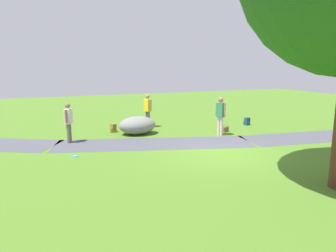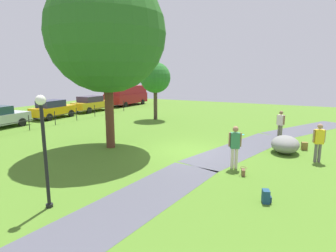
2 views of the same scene
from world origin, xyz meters
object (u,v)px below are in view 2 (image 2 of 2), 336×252
(backpack_by_boulder, at_px, (304,146))
(lawn_boulder, at_px, (285,144))
(parked_wagon_silver, at_px, (92,103))
(spare_backpack_on_lawn, at_px, (266,197))
(passerby_on_path, at_px, (319,140))
(parked_hatchback_blue, at_px, (53,109))
(delivery_van, at_px, (126,95))
(man_near_boulder, at_px, (281,123))
(frisbee_on_grass, at_px, (243,135))
(large_shade_tree, at_px, (106,33))
(young_tree_near_path, at_px, (155,78))
(lamp_post, at_px, (44,139))
(woman_with_handbag, at_px, (235,144))
(handbag_on_grass, at_px, (243,172))

(backpack_by_boulder, bearing_deg, lawn_boulder, 138.20)
(parked_wagon_silver, bearing_deg, spare_backpack_on_lawn, -126.03)
(passerby_on_path, xyz_separation_m, parked_hatchback_blue, (3.56, 20.00, -0.18))
(parked_wagon_silver, relative_size, delivery_van, 0.76)
(man_near_boulder, height_order, frisbee_on_grass, man_near_boulder)
(large_shade_tree, xyz_separation_m, young_tree_near_path, (8.96, 2.23, -2.33))
(frisbee_on_grass, distance_m, parked_hatchback_blue, 15.98)
(parked_hatchback_blue, bearing_deg, lamp_post, -132.29)
(parked_wagon_silver, bearing_deg, parked_hatchback_blue, 178.98)
(young_tree_near_path, height_order, woman_with_handbag, young_tree_near_path)
(large_shade_tree, distance_m, handbag_on_grass, 9.10)
(woman_with_handbag, xyz_separation_m, spare_backpack_on_lawn, (-2.65, -1.59, -0.83))
(passerby_on_path, xyz_separation_m, backpack_by_boulder, (1.93, 0.53, -0.80))
(lamp_post, distance_m, woman_with_handbag, 7.09)
(man_near_boulder, relative_size, parked_hatchback_blue, 0.42)
(handbag_on_grass, relative_size, delivery_van, 0.06)
(passerby_on_path, bearing_deg, spare_backpack_on_lawn, 163.86)
(lawn_boulder, relative_size, man_near_boulder, 1.12)
(woman_with_handbag, relative_size, parked_wagon_silver, 0.41)
(frisbee_on_grass, relative_size, delivery_van, 0.04)
(parked_hatchback_blue, distance_m, delivery_van, 10.95)
(young_tree_near_path, distance_m, frisbee_on_grass, 9.01)
(woman_with_handbag, relative_size, backpack_by_boulder, 4.39)
(parked_hatchback_blue, bearing_deg, man_near_boulder, -88.37)
(woman_with_handbag, xyz_separation_m, frisbee_on_grass, (6.53, 0.98, -1.01))
(parked_wagon_silver, bearing_deg, young_tree_near_path, -99.59)
(parked_wagon_silver, xyz_separation_m, delivery_van, (6.17, 0.09, 0.46))
(woman_with_handbag, xyz_separation_m, delivery_van, (16.93, 16.93, 0.24))
(handbag_on_grass, bearing_deg, spare_backpack_on_lawn, -151.70)
(parked_hatchback_blue, height_order, delivery_van, delivery_van)
(lawn_boulder, xyz_separation_m, handbag_on_grass, (-4.05, 1.18, -0.27))
(woman_with_handbag, height_order, man_near_boulder, woman_with_handbag)
(backpack_by_boulder, height_order, frisbee_on_grass, backpack_by_boulder)
(handbag_on_grass, distance_m, backpack_by_boulder, 5.40)
(handbag_on_grass, bearing_deg, delivery_van, 44.80)
(frisbee_on_grass, relative_size, parked_wagon_silver, 0.05)
(large_shade_tree, bearing_deg, young_tree_near_path, 13.99)
(lawn_boulder, bearing_deg, man_near_boulder, 9.28)
(young_tree_near_path, height_order, delivery_van, young_tree_near_path)
(lawn_boulder, relative_size, parked_wagon_silver, 0.43)
(handbag_on_grass, height_order, parked_hatchback_blue, parked_hatchback_blue)
(backpack_by_boulder, height_order, spare_backpack_on_lawn, same)
(woman_with_handbag, xyz_separation_m, handbag_on_grass, (-0.63, -0.50, -0.88))
(passerby_on_path, distance_m, frisbee_on_grass, 5.84)
(spare_backpack_on_lawn, relative_size, delivery_van, 0.07)
(lamp_post, relative_size, backpack_by_boulder, 8.17)
(woman_with_handbag, relative_size, frisbee_on_grass, 7.82)
(large_shade_tree, xyz_separation_m, lawn_boulder, (2.97, -8.27, -5.33))
(man_near_boulder, relative_size, spare_backpack_on_lawn, 4.14)
(woman_with_handbag, distance_m, handbag_on_grass, 1.20)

